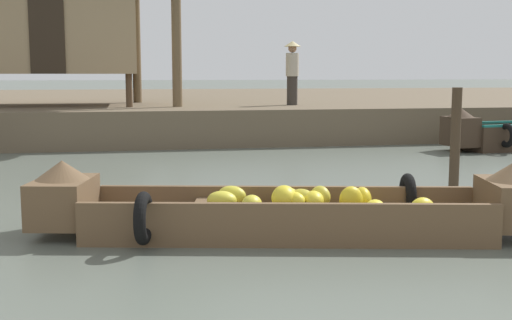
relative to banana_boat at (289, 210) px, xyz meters
The scene contains 6 objects.
ground_plane 5.43m from the banana_boat, 102.56° to the left, with size 300.00×300.00×0.00m, color #596056.
riverbank_strip 18.08m from the banana_boat, 93.74° to the left, with size 160.00×20.00×0.86m, color brown.
banana_boat is the anchor object (origin of this frame).
stilt_house_mid_left 12.00m from the banana_boat, 107.30° to the left, with size 4.82×3.42×3.77m.
vendor_person 10.65m from the banana_boat, 75.81° to the left, with size 0.44×0.44×1.66m.
mooring_post 3.48m from the banana_boat, 33.57° to the left, with size 0.14×0.14×1.50m, color #423323.
Camera 1 is at (-0.43, -1.84, 1.70)m, focal length 45.97 mm.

